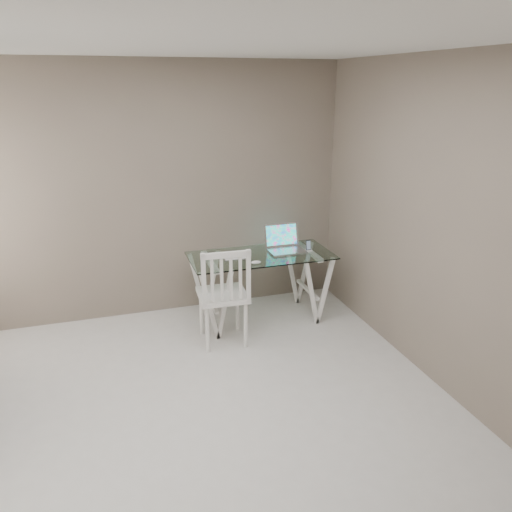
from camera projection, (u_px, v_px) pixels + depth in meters
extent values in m
plane|color=beige|center=(211.00, 433.00, 3.71)|extent=(4.50, 4.50, 0.00)
cube|color=white|center=(197.00, 38.00, 2.82)|extent=(4.00, 4.50, 0.02)
cube|color=#706358|center=(160.00, 193.00, 5.29)|extent=(4.00, 0.02, 2.70)
cube|color=#706358|center=(460.00, 235.00, 3.84)|extent=(0.02, 4.50, 2.70)
cube|color=silver|center=(261.00, 255.00, 5.25)|extent=(1.50, 0.70, 0.01)
cube|color=white|center=(211.00, 295.00, 5.21)|extent=(0.24, 0.62, 0.72)
cube|color=white|center=(308.00, 283.00, 5.53)|extent=(0.24, 0.62, 0.72)
cube|color=silver|center=(223.00, 295.00, 4.88)|extent=(0.49, 0.49, 0.04)
cylinder|color=silver|center=(207.00, 330.00, 4.74)|extent=(0.04, 0.04, 0.48)
cylinder|color=silver|center=(246.00, 325.00, 4.83)|extent=(0.04, 0.04, 0.48)
cylinder|color=silver|center=(201.00, 313.00, 5.09)|extent=(0.04, 0.04, 0.48)
cylinder|color=silver|center=(237.00, 309.00, 5.18)|extent=(0.04, 0.04, 0.48)
cube|color=silver|center=(226.00, 278.00, 4.59)|extent=(0.47, 0.06, 0.52)
cube|color=silver|center=(286.00, 251.00, 5.35)|extent=(0.38, 0.27, 0.02)
cube|color=#19D899|center=(281.00, 235.00, 5.45)|extent=(0.38, 0.07, 0.25)
cube|color=silver|center=(236.00, 258.00, 5.14)|extent=(0.25, 0.11, 0.01)
ellipsoid|color=silver|center=(256.00, 262.00, 4.98)|extent=(0.10, 0.06, 0.03)
cube|color=white|center=(309.00, 251.00, 5.36)|extent=(0.06, 0.06, 0.01)
cube|color=black|center=(308.00, 245.00, 5.34)|extent=(0.05, 0.03, 0.11)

